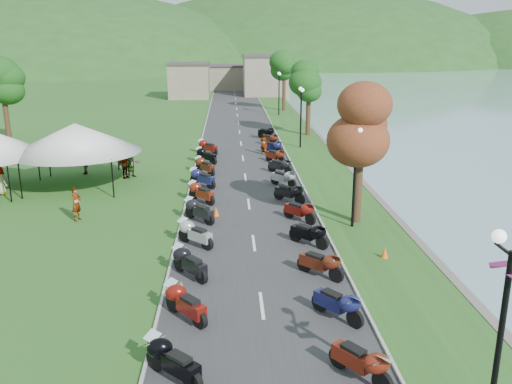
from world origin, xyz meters
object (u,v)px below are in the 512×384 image
object	(u,v)px
pedestrian_a	(78,220)
streetlamp_near	(499,348)
pedestrian_b	(121,169)
pedestrian_c	(85,174)
vendor_tent_main	(77,155)

from	to	relation	value
pedestrian_a	streetlamp_near	bearing A→B (deg)	-119.35
pedestrian_b	pedestrian_c	bearing A→B (deg)	52.87
pedestrian_c	pedestrian_a	bearing A→B (deg)	-28.45
vendor_tent_main	streetlamp_near	bearing A→B (deg)	-56.68
pedestrian_a	pedestrian_c	size ratio (longest dim) A/B	1.04
streetlamp_near	pedestrian_a	distance (m)	21.71
pedestrian_a	pedestrian_c	world-z (taller)	pedestrian_a
vendor_tent_main	pedestrian_a	world-z (taller)	vendor_tent_main
streetlamp_near	pedestrian_c	xyz separation A→B (m)	(-15.82, 26.48, -2.50)
vendor_tent_main	pedestrian_c	distance (m)	3.78
streetlamp_near	vendor_tent_main	xyz separation A→B (m)	(-15.33, 23.32, -0.50)
pedestrian_a	pedestrian_b	xyz separation A→B (m)	(0.10, 11.22, 0.00)
vendor_tent_main	pedestrian_a	xyz separation A→B (m)	(1.60, -6.69, -2.00)
streetlamp_near	pedestrian_b	distance (m)	31.10
streetlamp_near	pedestrian_a	bearing A→B (deg)	129.54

